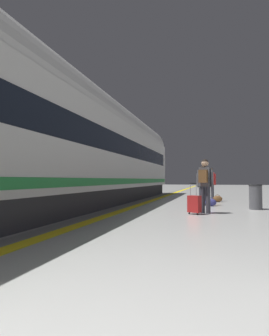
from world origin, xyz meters
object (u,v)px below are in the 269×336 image
at_px(suitcase_near, 194,204).
at_px(passenger_far, 211,181).
at_px(waste_bin, 256,197).
at_px(high_speed_train, 51,136).
at_px(passenger_near, 205,181).
at_px(duffel_bag_mid, 211,202).
at_px(passenger_mid, 203,182).
at_px(duffel_bag_far, 218,199).

distance_m(suitcase_near, passenger_far, 5.49).
bearing_deg(waste_bin, suitcase_near, -134.90).
xyz_separation_m(passenger_far, waste_bin, (1.60, -3.40, -0.52)).
distance_m(high_speed_train, suitcase_near, 5.10).
distance_m(passenger_near, duffel_bag_mid, 2.68).
bearing_deg(passenger_mid, high_speed_train, -140.30).
bearing_deg(waste_bin, passenger_mid, 151.87).
height_order(passenger_near, waste_bin, passenger_near).
bearing_deg(high_speed_train, duffel_bag_mid, 36.45).
relative_size(passenger_near, duffel_bag_far, 3.91).
xyz_separation_m(suitcase_near, duffel_bag_far, (0.74, 5.10, -0.17)).
bearing_deg(passenger_near, suitcase_near, -134.69).
bearing_deg(suitcase_near, passenger_far, 85.59).
xyz_separation_m(high_speed_train, duffel_bag_mid, (4.99, 3.69, -2.35)).
relative_size(suitcase_near, passenger_mid, 0.59).
bearing_deg(passenger_mid, duffel_bag_far, 73.65).
bearing_deg(duffel_bag_mid, passenger_mid, 149.12).
height_order(passenger_mid, waste_bin, passenger_mid).
relative_size(duffel_bag_mid, passenger_far, 0.26).
height_order(duffel_bag_mid, passenger_far, passenger_far).
bearing_deg(suitcase_near, passenger_near, 45.31).
height_order(duffel_bag_far, waste_bin, waste_bin).
bearing_deg(passenger_far, duffel_bag_mid, -89.21).
bearing_deg(high_speed_train, passenger_mid, 39.70).
bearing_deg(passenger_mid, suitcase_near, -92.52).
distance_m(passenger_near, duffel_bag_far, 4.88).
height_order(duffel_bag_mid, duffel_bag_far, same).
bearing_deg(duffel_bag_mid, passenger_far, 90.79).
relative_size(high_speed_train, waste_bin, 31.33).
xyz_separation_m(high_speed_train, duffel_bag_far, (5.27, 5.94, -2.35)).
xyz_separation_m(duffel_bag_far, waste_bin, (1.28, -3.07, 0.30)).
distance_m(high_speed_train, passenger_near, 5.20).
xyz_separation_m(passenger_mid, waste_bin, (1.89, -1.01, -0.50)).
distance_m(passenger_far, duffel_bag_far, 0.95).
distance_m(duffel_bag_mid, waste_bin, 1.79).
distance_m(passenger_near, waste_bin, 2.48).
height_order(passenger_far, duffel_bag_far, passenger_far).
height_order(high_speed_train, passenger_far, high_speed_train).
height_order(suitcase_near, duffel_bag_mid, suitcase_near).
height_order(passenger_near, suitcase_near, passenger_near).
bearing_deg(duffel_bag_far, high_speed_train, -131.61).
height_order(passenger_near, duffel_bag_far, passenger_near).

